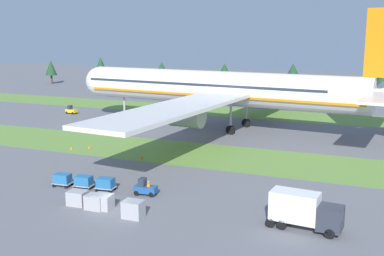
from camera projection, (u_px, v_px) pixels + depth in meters
name	position (u px, v px, depth m)	size (l,w,h in m)	color
ground_plane	(115.00, 211.00, 49.26)	(400.00, 400.00, 0.00)	slate
grass_strip_near	(203.00, 155.00, 72.47)	(320.00, 14.22, 0.01)	olive
grass_strip_far	(266.00, 114.00, 109.12)	(320.00, 14.22, 0.01)	olive
airliner	(229.00, 89.00, 89.99)	(67.90, 83.52, 22.34)	silver
baggage_tug	(145.00, 188.00, 54.21)	(2.71, 1.54, 1.97)	#1E4C8E
cargo_dolly_lead	(106.00, 183.00, 55.62)	(2.33, 1.71, 1.55)	#A3A3A8
cargo_dolly_second	(84.00, 181.00, 56.45)	(2.33, 1.71, 1.55)	#A3A3A8
cargo_dolly_third	(62.00, 179.00, 57.28)	(2.33, 1.71, 1.55)	#A3A3A8
catering_truck	(304.00, 210.00, 44.38)	(7.12, 2.87, 3.58)	#2D333D
pushback_tractor	(71.00, 110.00, 109.58)	(2.71, 1.54, 1.97)	yellow
ground_crew_marshaller	(148.00, 188.00, 53.96)	(0.50, 0.36, 1.74)	black
uld_container_0	(78.00, 198.00, 51.04)	(2.00, 1.60, 1.57)	#A3A3A8
uld_container_1	(96.00, 202.00, 49.88)	(2.00, 1.60, 1.55)	#A3A3A8
uld_container_2	(103.00, 202.00, 49.86)	(2.00, 1.60, 1.59)	#A3A3A8
uld_container_3	(133.00, 209.00, 47.45)	(2.00, 1.60, 1.77)	#A3A3A8
taxiway_marker_0	(89.00, 147.00, 76.26)	(0.44, 0.44, 0.48)	orange
taxiway_marker_1	(142.00, 157.00, 69.88)	(0.44, 0.44, 0.63)	orange
taxiway_marker_2	(71.00, 148.00, 75.78)	(0.44, 0.44, 0.50)	orange
distant_tree_line	(321.00, 75.00, 136.81)	(186.62, 11.06, 11.49)	#4C3823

